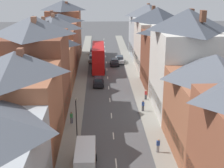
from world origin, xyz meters
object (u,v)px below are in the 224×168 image
object	(u,v)px
car_near_blue	(93,58)
car_near_silver	(98,55)
car_parked_left_a	(120,59)
pedestrian_mid_right	(71,117)
car_parked_right_b	(93,52)
double_decker_bus_lead	(98,57)
car_mid_white	(98,81)
car_parked_left_b	(115,62)
pedestrian_mid_left	(158,145)
street_lamp	(77,119)
pedestrian_far_right	(146,94)
pedestrian_far_left	(143,105)
delivery_van	(85,157)

from	to	relation	value
car_near_blue	car_near_silver	bearing A→B (deg)	67.22
car_parked_left_a	pedestrian_mid_right	bearing A→B (deg)	-104.79
car_parked_right_b	double_decker_bus_lead	bearing A→B (deg)	-84.75
car_mid_white	car_parked_left_b	bearing A→B (deg)	75.56
pedestrian_mid_left	street_lamp	distance (m)	9.47
car_parked_left_a	pedestrian_far_right	bearing A→B (deg)	-83.88
pedestrian_mid_left	street_lamp	size ratio (longest dim) A/B	0.29
pedestrian_far_right	car_near_blue	bearing A→B (deg)	109.29
car_near_silver	car_mid_white	size ratio (longest dim) A/B	1.08
car_parked_left_b	car_parked_right_b	bearing A→B (deg)	115.25
car_near_blue	pedestrian_far_left	bearing A→B (deg)	-75.42
car_parked_left_a	pedestrian_far_right	distance (m)	23.89
car_near_silver	pedestrian_far_left	distance (m)	33.24
double_decker_bus_lead	delivery_van	xyz separation A→B (m)	(-1.29, -36.46, -1.48)
car_near_silver	car_parked_left_b	distance (m)	7.51
pedestrian_mid_right	pedestrian_far_left	bearing A→B (deg)	20.35
car_mid_white	car_near_silver	bearing A→B (deg)	90.00
car_parked_right_b	street_lamp	distance (m)	45.56
street_lamp	car_parked_right_b	bearing A→B (deg)	88.55
car_parked_left_a	car_parked_right_b	size ratio (longest dim) A/B	0.99
car_near_blue	pedestrian_mid_right	size ratio (longest dim) A/B	2.85
pedestrian_mid_left	pedestrian_mid_right	world-z (taller)	same
car_near_blue	pedestrian_far_left	size ratio (longest dim) A/B	2.85
street_lamp	car_mid_white	bearing A→B (deg)	83.38
pedestrian_mid_left	car_parked_right_b	bearing A→B (deg)	99.23
car_parked_left_a	pedestrian_mid_right	distance (m)	33.06
pedestrian_far_left	pedestrian_far_right	world-z (taller)	same
car_near_silver	pedestrian_far_right	world-z (taller)	pedestrian_far_right
car_near_silver	pedestrian_far_right	distance (m)	29.06
double_decker_bus_lead	car_near_silver	xyz separation A→B (m)	(0.01, 10.25, -2.01)
car_parked_right_b	street_lamp	size ratio (longest dim) A/B	0.82
car_parked_left_b	pedestrian_mid_right	distance (m)	30.56
delivery_van	car_mid_white	bearing A→B (deg)	87.15
car_parked_left_a	car_near_blue	bearing A→B (deg)	168.74
car_parked_left_b	car_mid_white	size ratio (longest dim) A/B	0.96
car_parked_right_b	delivery_van	distance (m)	50.52
double_decker_bus_lead	pedestrian_far_right	size ratio (longest dim) A/B	6.71
car_mid_white	street_lamp	size ratio (longest dim) A/B	0.76
car_near_blue	pedestrian_mid_left	distance (m)	41.63
car_mid_white	pedestrian_mid_left	distance (m)	24.30
car_parked_left_b	double_decker_bus_lead	bearing A→B (deg)	-134.58
car_mid_white	double_decker_bus_lead	bearing A→B (deg)	90.05
car_near_silver	car_parked_right_b	bearing A→B (deg)	108.87
car_parked_left_b	car_parked_right_b	size ratio (longest dim) A/B	0.88
pedestrian_far_left	pedestrian_mid_left	bearing A→B (deg)	-89.56
car_near_silver	pedestrian_mid_right	world-z (taller)	pedestrian_mid_right
double_decker_bus_lead	car_near_silver	size ratio (longest dim) A/B	2.41
car_parked_left_a	street_lamp	world-z (taller)	street_lamp
double_decker_bus_lead	pedestrian_mid_right	distance (m)	26.35
double_decker_bus_lead	car_parked_left_b	xyz separation A→B (m)	(3.61, 3.66, -2.02)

